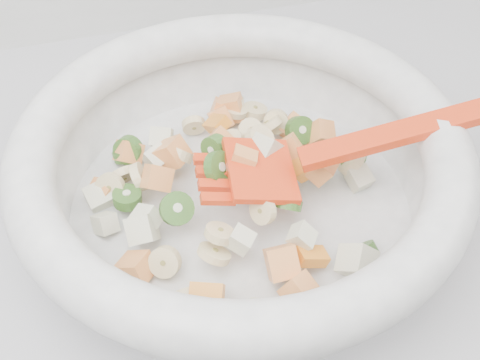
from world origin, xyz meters
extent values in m
cylinder|color=white|center=(-0.12, 1.41, 0.91)|extent=(0.31, 0.31, 0.02)
torus|color=white|center=(-0.12, 1.41, 0.98)|extent=(0.37, 0.37, 0.04)
cylinder|color=beige|center=(-0.09, 1.47, 0.94)|extent=(0.02, 0.02, 0.02)
cylinder|color=beige|center=(-0.09, 1.45, 0.95)|extent=(0.03, 0.03, 0.03)
cylinder|color=beige|center=(-0.01, 1.41, 0.93)|extent=(0.03, 0.03, 0.03)
cylinder|color=beige|center=(-0.13, 1.44, 0.95)|extent=(0.03, 0.03, 0.02)
cylinder|color=beige|center=(-0.04, 1.47, 0.93)|extent=(0.03, 0.02, 0.03)
cylinder|color=beige|center=(-0.18, 1.32, 0.93)|extent=(0.03, 0.02, 0.03)
cylinder|color=beige|center=(-0.19, 1.35, 0.93)|extent=(0.03, 0.03, 0.03)
cylinder|color=beige|center=(-0.11, 1.45, 0.95)|extent=(0.03, 0.03, 0.02)
cylinder|color=beige|center=(-0.09, 1.51, 0.93)|extent=(0.03, 0.03, 0.01)
cylinder|color=beige|center=(-0.15, 1.34, 0.94)|extent=(0.04, 0.04, 0.02)
cylinder|color=beige|center=(-0.20, 1.44, 0.94)|extent=(0.02, 0.03, 0.03)
cylinder|color=beige|center=(-0.16, 1.46, 0.94)|extent=(0.04, 0.03, 0.03)
cylinder|color=beige|center=(-0.09, 1.44, 0.96)|extent=(0.03, 0.03, 0.03)
cylinder|color=beige|center=(-0.07, 1.51, 0.93)|extent=(0.03, 0.03, 0.01)
cylinder|color=beige|center=(-0.10, 1.29, 0.93)|extent=(0.03, 0.03, 0.03)
cylinder|color=beige|center=(-0.22, 1.44, 0.93)|extent=(0.03, 0.02, 0.04)
cylinder|color=beige|center=(-0.15, 1.36, 0.95)|extent=(0.03, 0.03, 0.02)
cylinder|color=beige|center=(-0.21, 1.46, 0.93)|extent=(0.03, 0.02, 0.03)
cylinder|color=beige|center=(-0.11, 1.36, 0.95)|extent=(0.02, 0.03, 0.03)
cylinder|color=beige|center=(-0.07, 1.47, 0.94)|extent=(0.03, 0.03, 0.03)
cylinder|color=beige|center=(-0.13, 1.50, 0.93)|extent=(0.03, 0.02, 0.03)
cylinder|color=beige|center=(-0.06, 1.48, 0.94)|extent=(0.03, 0.02, 0.03)
cube|color=#FF8A50|center=(-0.05, 1.40, 0.95)|extent=(0.04, 0.03, 0.03)
cube|color=#FF8A50|center=(-0.23, 1.45, 0.92)|extent=(0.03, 0.03, 0.03)
cube|color=#FF8A50|center=(-0.21, 1.36, 0.93)|extent=(0.04, 0.04, 0.03)
cube|color=#FF8A50|center=(-0.11, 1.41, 0.97)|extent=(0.03, 0.02, 0.02)
cube|color=#FF8A50|center=(-0.16, 1.46, 0.94)|extent=(0.04, 0.04, 0.03)
cube|color=#FF8A50|center=(-0.11, 1.32, 0.94)|extent=(0.02, 0.03, 0.03)
cube|color=#FF8A50|center=(-0.12, 1.45, 0.95)|extent=(0.03, 0.03, 0.03)
cube|color=#FF8A50|center=(-0.10, 1.52, 0.93)|extent=(0.03, 0.03, 0.03)
cube|color=#FF8A50|center=(-0.04, 1.48, 0.93)|extent=(0.03, 0.04, 0.04)
cube|color=#FF8A50|center=(-0.20, 1.49, 0.93)|extent=(0.03, 0.03, 0.03)
cube|color=#FF8A50|center=(-0.09, 1.52, 0.93)|extent=(0.03, 0.03, 0.03)
cube|color=#FF8A50|center=(-0.11, 1.50, 0.93)|extent=(0.03, 0.03, 0.03)
cube|color=#FF8A50|center=(-0.02, 1.46, 0.94)|extent=(0.03, 0.03, 0.03)
cube|color=#FF8A50|center=(-0.10, 1.30, 0.93)|extent=(0.03, 0.03, 0.03)
cube|color=#FF8A50|center=(-0.06, 1.43, 0.95)|extent=(0.03, 0.03, 0.03)
cube|color=#FF8A50|center=(-0.18, 1.43, 0.95)|extent=(0.03, 0.03, 0.03)
cylinder|color=#59AC39|center=(-0.04, 1.46, 0.94)|extent=(0.03, 0.03, 0.03)
cylinder|color=#59AC39|center=(-0.17, 1.39, 0.95)|extent=(0.03, 0.03, 0.02)
cylinder|color=#59AC39|center=(-0.21, 1.43, 0.93)|extent=(0.03, 0.03, 0.01)
cylinder|color=#59AC39|center=(-0.13, 1.41, 0.97)|extent=(0.04, 0.03, 0.03)
cylinder|color=#59AC39|center=(-0.04, 1.32, 0.93)|extent=(0.04, 0.03, 0.04)
cylinder|color=#59AC39|center=(-0.20, 1.49, 0.93)|extent=(0.03, 0.03, 0.02)
cylinder|color=#59AC39|center=(-0.13, 1.44, 0.96)|extent=(0.03, 0.03, 0.03)
cylinder|color=#59AC39|center=(-0.09, 1.37, 0.95)|extent=(0.03, 0.03, 0.03)
cylinder|color=#59AC39|center=(-0.20, 1.49, 0.93)|extent=(0.04, 0.03, 0.03)
cylinder|color=#59AC39|center=(-0.01, 1.42, 0.94)|extent=(0.03, 0.01, 0.03)
cube|color=beige|center=(-0.09, 1.34, 0.95)|extent=(0.03, 0.03, 0.02)
cube|color=beige|center=(-0.05, 1.31, 0.93)|extent=(0.04, 0.03, 0.04)
cube|color=beige|center=(-0.13, 1.35, 0.95)|extent=(0.03, 0.03, 0.02)
cube|color=beige|center=(-0.20, 1.39, 0.94)|extent=(0.03, 0.03, 0.03)
cube|color=beige|center=(-0.04, 1.41, 0.94)|extent=(0.03, 0.03, 0.03)
cube|color=beige|center=(-0.04, 1.43, 0.94)|extent=(0.02, 0.03, 0.03)
cube|color=beige|center=(-0.18, 1.46, 0.94)|extent=(0.03, 0.03, 0.03)
cube|color=beige|center=(-0.20, 1.38, 0.94)|extent=(0.03, 0.03, 0.04)
cube|color=beige|center=(-0.01, 1.40, 0.93)|extent=(0.02, 0.03, 0.02)
cube|color=beige|center=(-0.17, 1.49, 0.94)|extent=(0.03, 0.03, 0.03)
cube|color=beige|center=(-0.13, 1.29, 0.93)|extent=(0.02, 0.02, 0.02)
cube|color=beige|center=(-0.09, 1.42, 0.96)|extent=(0.04, 0.03, 0.03)
cube|color=beige|center=(-0.09, 1.52, 0.93)|extent=(0.02, 0.03, 0.02)
cube|color=beige|center=(-0.23, 1.41, 0.93)|extent=(0.02, 0.03, 0.03)
cube|color=beige|center=(-0.23, 1.44, 0.92)|extent=(0.03, 0.03, 0.03)
cube|color=orange|center=(-0.17, 1.31, 0.93)|extent=(0.03, 0.03, 0.02)
cube|color=orange|center=(-0.12, 1.49, 0.94)|extent=(0.03, 0.03, 0.03)
cube|color=orange|center=(-0.06, 1.41, 0.95)|extent=(0.03, 0.02, 0.03)
cube|color=orange|center=(-0.08, 1.32, 0.93)|extent=(0.03, 0.02, 0.02)
cube|color=red|center=(-0.10, 1.40, 0.97)|extent=(0.06, 0.07, 0.02)
cube|color=red|center=(-0.14, 1.42, 0.96)|extent=(0.03, 0.01, 0.01)
cube|color=red|center=(-0.14, 1.41, 0.96)|extent=(0.03, 0.01, 0.01)
cube|color=red|center=(-0.14, 1.39, 0.96)|extent=(0.03, 0.01, 0.01)
cube|color=red|center=(-0.14, 1.38, 0.96)|extent=(0.03, 0.01, 0.01)
cube|color=red|center=(0.03, 1.38, 0.99)|extent=(0.20, 0.04, 0.05)
camera|label=1|loc=(-0.22, 1.03, 1.34)|focal=50.00mm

